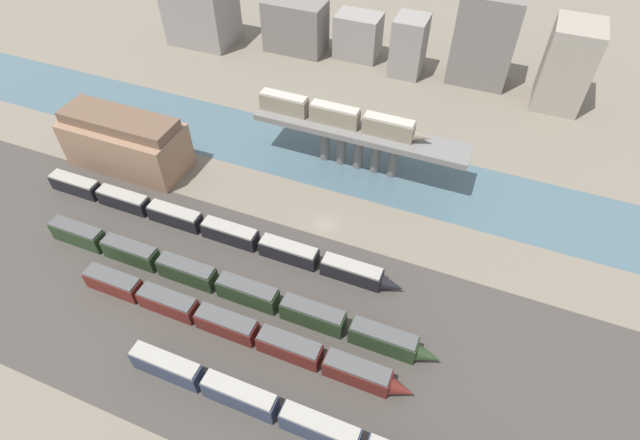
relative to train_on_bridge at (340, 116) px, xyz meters
The scene contains 16 objects.
ground_plane 22.52m from the train_on_bridge, 77.00° to the right, with size 400.00×400.00×0.00m, color #756B5B.
railbed_yard 44.58m from the train_on_bridge, 84.21° to the right, with size 280.00×42.00×0.01m, color #423D38.
river_water 12.35m from the train_on_bridge, ahead, with size 320.00×18.84×0.01m, color #47606B.
bridge 5.94m from the train_on_bridge, ahead, with size 44.50×7.03×9.62m.
train_on_bridge is the anchor object (origin of this frame).
train_yard_near 59.48m from the train_on_bridge, 70.95° to the right, with size 62.76×2.63×4.17m.
train_yard_mid 46.95m from the train_on_bridge, 90.16° to the right, with size 56.36×3.05×3.58m.
train_yard_far 41.02m from the train_on_bridge, 98.21° to the right, with size 71.79×2.87×3.95m.
train_yard_outer 33.90m from the train_on_bridge, 117.33° to the right, with size 73.27×2.85×3.44m.
warehouse_building 44.73m from the train_on_bridge, 157.07° to the right, with size 24.94×11.04×12.13m.
city_block_far_left 67.48m from the train_on_bridge, 145.86° to the left, with size 17.82×13.55×18.32m, color gray.
city_block_left 51.61m from the train_on_bridge, 124.10° to the left, with size 16.69×9.17×13.77m, color slate.
city_block_center 47.13m from the train_on_bridge, 104.11° to the left, with size 11.89×8.28×11.82m, color gray.
city_block_right 42.29m from the train_on_bridge, 85.17° to the left, with size 8.04×8.90×14.97m, color gray.
city_block_far_right 49.74m from the train_on_bridge, 64.15° to the left, with size 14.78×9.32×22.42m, color slate.
city_block_tall 58.78m from the train_on_bridge, 45.05° to the left, with size 10.80×12.59×19.94m, color gray.
Camera 1 is at (23.48, -60.77, 68.93)m, focal length 28.00 mm.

